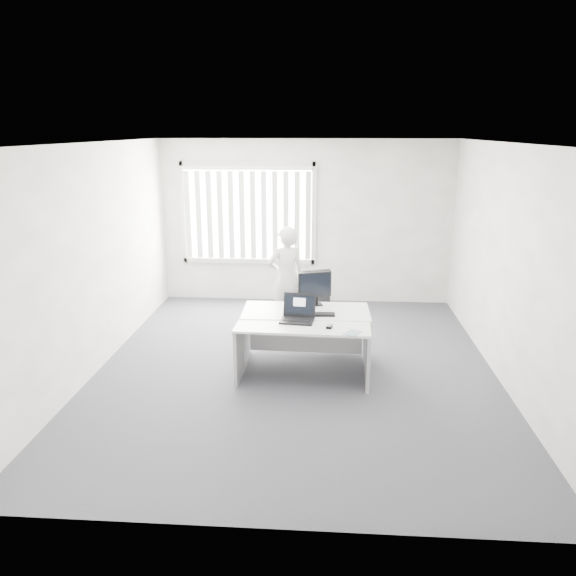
# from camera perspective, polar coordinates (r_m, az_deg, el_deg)

# --- Properties ---
(ground) EXTENTS (6.00, 6.00, 0.00)m
(ground) POSITION_cam_1_polar(r_m,az_deg,el_deg) (7.25, 0.78, -8.17)
(ground) COLOR #58575F
(ground) RESTS_ON ground
(wall_back) EXTENTS (5.00, 0.02, 2.80)m
(wall_back) POSITION_cam_1_polar(r_m,az_deg,el_deg) (9.74, 1.83, 6.69)
(wall_back) COLOR white
(wall_back) RESTS_ON ground
(wall_front) EXTENTS (5.00, 0.02, 2.80)m
(wall_front) POSITION_cam_1_polar(r_m,az_deg,el_deg) (3.95, -1.69, -7.32)
(wall_front) COLOR white
(wall_front) RESTS_ON ground
(wall_left) EXTENTS (0.02, 6.00, 2.80)m
(wall_left) POSITION_cam_1_polar(r_m,az_deg,el_deg) (7.37, -18.99, 2.83)
(wall_left) COLOR white
(wall_left) RESTS_ON ground
(wall_right) EXTENTS (0.02, 6.00, 2.80)m
(wall_right) POSITION_cam_1_polar(r_m,az_deg,el_deg) (7.12, 21.37, 2.15)
(wall_right) COLOR white
(wall_right) RESTS_ON ground
(ceiling) EXTENTS (5.00, 6.00, 0.02)m
(ceiling) POSITION_cam_1_polar(r_m,az_deg,el_deg) (6.62, 0.87, 14.54)
(ceiling) COLOR silver
(ceiling) RESTS_ON wall_back
(window) EXTENTS (2.32, 0.06, 1.76)m
(window) POSITION_cam_1_polar(r_m,az_deg,el_deg) (9.77, -4.09, 7.57)
(window) COLOR #BCBCB7
(window) RESTS_ON wall_back
(blinds) EXTENTS (2.20, 0.10, 1.50)m
(blinds) POSITION_cam_1_polar(r_m,az_deg,el_deg) (9.72, -4.14, 7.35)
(blinds) COLOR white
(blinds) RESTS_ON wall_back
(desk_near) EXTENTS (1.61, 0.80, 0.72)m
(desk_near) POSITION_cam_1_polar(r_m,az_deg,el_deg) (6.77, 1.57, -5.19)
(desk_near) COLOR white
(desk_near) RESTS_ON ground
(desk_far) EXTENTS (1.62, 0.78, 0.73)m
(desk_far) POSITION_cam_1_polar(r_m,az_deg,el_deg) (7.20, 1.83, -3.84)
(desk_far) COLOR white
(desk_far) RESTS_ON ground
(office_chair) EXTENTS (0.75, 0.75, 1.01)m
(office_chair) POSITION_cam_1_polar(r_m,az_deg,el_deg) (8.10, 3.24, -3.18)
(office_chair) COLOR black
(office_chair) RESTS_ON ground
(person) EXTENTS (0.68, 0.58, 1.58)m
(person) POSITION_cam_1_polar(r_m,az_deg,el_deg) (8.44, -0.18, 1.01)
(person) COLOR silver
(person) RESTS_ON ground
(laptop) EXTENTS (0.43, 0.39, 0.31)m
(laptop) POSITION_cam_1_polar(r_m,az_deg,el_deg) (6.70, 0.92, -2.21)
(laptop) COLOR black
(laptop) RESTS_ON desk_near
(paper_sheet) EXTENTS (0.36, 0.27, 0.00)m
(paper_sheet) POSITION_cam_1_polar(r_m,az_deg,el_deg) (6.64, 4.97, -3.82)
(paper_sheet) COLOR silver
(paper_sheet) RESTS_ON desk_near
(mouse) EXTENTS (0.08, 0.11, 0.04)m
(mouse) POSITION_cam_1_polar(r_m,az_deg,el_deg) (6.55, 4.22, -3.87)
(mouse) COLOR silver
(mouse) RESTS_ON paper_sheet
(booklet) EXTENTS (0.22, 0.23, 0.01)m
(booklet) POSITION_cam_1_polar(r_m,az_deg,el_deg) (6.41, 6.57, -4.55)
(booklet) COLOR silver
(booklet) RESTS_ON desk_near
(keyboard) EXTENTS (0.43, 0.16, 0.02)m
(keyboard) POSITION_cam_1_polar(r_m,az_deg,el_deg) (6.96, 3.01, -2.69)
(keyboard) COLOR black
(keyboard) RESTS_ON desk_far
(monitor) EXTENTS (0.46, 0.27, 0.45)m
(monitor) POSITION_cam_1_polar(r_m,az_deg,el_deg) (7.29, 2.72, -0.07)
(monitor) COLOR black
(monitor) RESTS_ON desk_far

